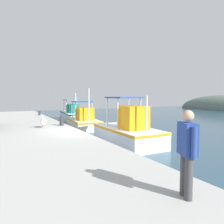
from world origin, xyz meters
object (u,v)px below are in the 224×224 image
(fishing_boat_nearest, at_px, (72,115))
(fishing_boat_third, at_px, (128,131))
(mooring_bollard_nearest, at_px, (39,113))
(mooring_bollard_second, at_px, (62,122))
(fishing_boat_second, at_px, (84,121))
(fisherman_standing, at_px, (187,149))
(pelican, at_px, (44,121))

(fishing_boat_nearest, relative_size, fishing_boat_third, 1.27)
(mooring_bollard_nearest, bearing_deg, mooring_bollard_second, 0.00)
(mooring_bollard_second, bearing_deg, fishing_boat_second, 137.58)
(fishing_boat_third, relative_size, mooring_bollard_nearest, 11.59)
(fishing_boat_nearest, height_order, fisherman_standing, fishing_boat_nearest)
(fishing_boat_third, relative_size, mooring_bollard_second, 9.52)
(pelican, height_order, fisherman_standing, fisherman_standing)
(mooring_bollard_nearest, bearing_deg, pelican, -7.96)
(fishing_boat_nearest, xyz_separation_m, fishing_boat_third, (12.82, -0.74, 0.08))
(pelican, relative_size, mooring_bollard_second, 1.80)
(fishing_boat_nearest, height_order, pelican, fishing_boat_nearest)
(fishing_boat_second, distance_m, mooring_bollard_second, 4.02)
(pelican, bearing_deg, fishing_boat_second, 130.57)
(fishing_boat_second, height_order, pelican, fishing_boat_second)
(fishing_boat_nearest, relative_size, fishing_boat_second, 1.29)
(fishing_boat_second, height_order, mooring_bollard_second, fishing_boat_second)
(fisherman_standing, relative_size, mooring_bollard_nearest, 3.99)
(fishing_boat_second, bearing_deg, mooring_bollard_second, -42.42)
(fishing_boat_second, relative_size, pelican, 5.18)
(mooring_bollard_nearest, xyz_separation_m, mooring_bollard_second, (8.42, 0.00, 0.05))
(mooring_bollard_second, bearing_deg, fishing_boat_nearest, 158.43)
(fishing_boat_nearest, height_order, mooring_bollard_second, fishing_boat_nearest)
(fisherman_standing, bearing_deg, fishing_boat_second, 167.00)
(fishing_boat_nearest, bearing_deg, fishing_boat_third, -3.30)
(fishing_boat_nearest, xyz_separation_m, fishing_boat_second, (6.13, -0.89, -0.05))
(pelican, distance_m, mooring_bollard_nearest, 8.92)
(fishing_boat_second, relative_size, fishing_boat_third, 0.98)
(fisherman_standing, height_order, mooring_bollard_nearest, fisherman_standing)
(fishing_boat_third, bearing_deg, fishing_boat_second, -178.67)
(fishing_boat_second, distance_m, fishing_boat_third, 6.69)
(pelican, distance_m, fisherman_standing, 10.57)
(pelican, relative_size, mooring_bollard_nearest, 2.20)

